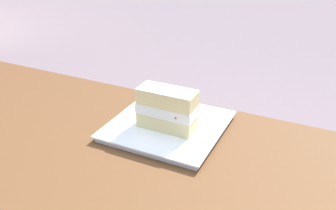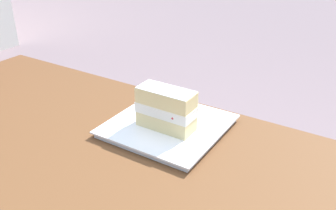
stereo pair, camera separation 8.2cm
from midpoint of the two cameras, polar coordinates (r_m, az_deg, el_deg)
name	(u,v)px [view 1 (the left image)]	position (r m, az deg, el deg)	size (l,w,h in m)	color
dessert_plate	(168,126)	(0.85, -2.78, -3.37)	(0.25, 0.25, 0.02)	white
cake_slice	(167,109)	(0.80, -3.07, -0.69)	(0.13, 0.06, 0.09)	#EAD18C
dessert_fork	(175,107)	(0.94, -1.46, -0.32)	(0.17, 0.05, 0.01)	silver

